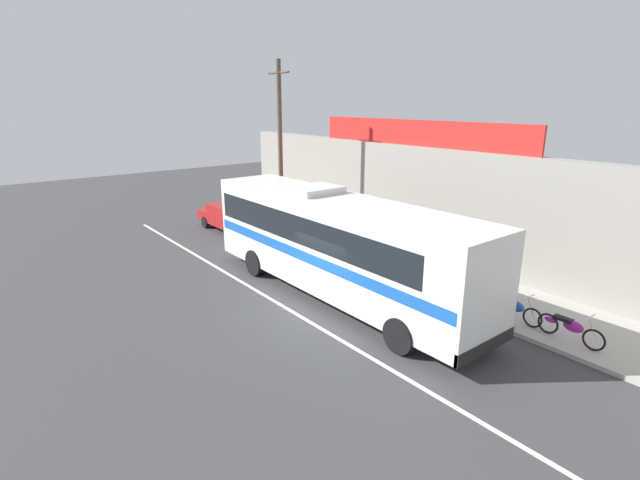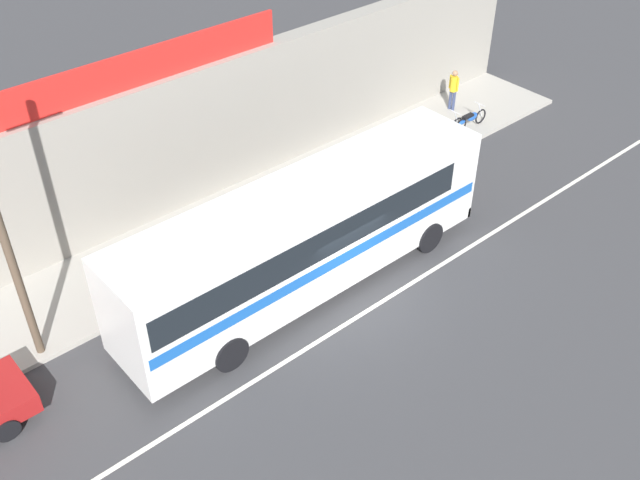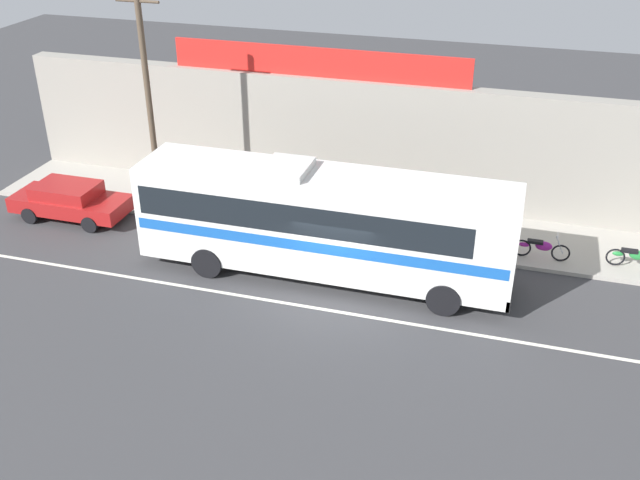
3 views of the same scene
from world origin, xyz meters
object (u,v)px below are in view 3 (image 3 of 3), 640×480
object	(u,v)px
motorcycle_orange	(635,257)
pedestrian_far_left	(271,192)
motorcycle_purple	(489,240)
parked_car	(70,200)
motorcycle_red	(541,247)
intercity_bus	(321,218)
utility_pole	(149,101)

from	to	relation	value
motorcycle_orange	pedestrian_far_left	xyz separation A→B (m)	(-12.82, 0.28, 0.53)
motorcycle_purple	pedestrian_far_left	distance (m)	8.12
parked_car	pedestrian_far_left	world-z (taller)	pedestrian_far_left
motorcycle_red	motorcycle_purple	world-z (taller)	same
intercity_bus	motorcycle_red	bearing A→B (deg)	22.77
parked_car	motorcycle_orange	size ratio (longest dim) A/B	2.38
intercity_bus	pedestrian_far_left	xyz separation A→B (m)	(-2.94, 3.40, -0.97)
intercity_bus	motorcycle_orange	distance (m)	10.47
parked_car	utility_pole	bearing A→B (deg)	22.73
utility_pole	motorcycle_orange	xyz separation A→B (m)	(17.05, 0.53, -3.90)
utility_pole	motorcycle_orange	bearing A→B (deg)	1.79
motorcycle_red	motorcycle_purple	size ratio (longest dim) A/B	1.01
utility_pole	motorcycle_red	world-z (taller)	utility_pole
motorcycle_red	pedestrian_far_left	xyz separation A→B (m)	(-9.82, 0.51, 0.53)
utility_pole	pedestrian_far_left	bearing A→B (deg)	10.86
parked_car	utility_pole	size ratio (longest dim) A/B	0.53
parked_car	motorcycle_orange	bearing A→B (deg)	5.18
motorcycle_red	motorcycle_orange	xyz separation A→B (m)	(3.00, 0.24, 0.00)
intercity_bus	motorcycle_orange	xyz separation A→B (m)	(9.88, 3.12, -1.50)
intercity_bus	utility_pole	xyz separation A→B (m)	(-7.17, 2.59, 2.40)
utility_pole	pedestrian_far_left	distance (m)	5.47
intercity_bus	motorcycle_orange	size ratio (longest dim) A/B	6.51
utility_pole	motorcycle_red	bearing A→B (deg)	1.21
motorcycle_red	utility_pole	bearing A→B (deg)	-178.79
intercity_bus	parked_car	size ratio (longest dim) A/B	2.73
parked_car	motorcycle_red	distance (m)	17.21
intercity_bus	motorcycle_red	world-z (taller)	intercity_bus
motorcycle_red	parked_car	bearing A→B (deg)	-174.70
motorcycle_purple	motorcycle_orange	bearing A→B (deg)	2.86
intercity_bus	motorcycle_purple	distance (m)	6.09
utility_pole	pedestrian_far_left	size ratio (longest dim) A/B	5.09
intercity_bus	motorcycle_purple	world-z (taller)	intercity_bus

